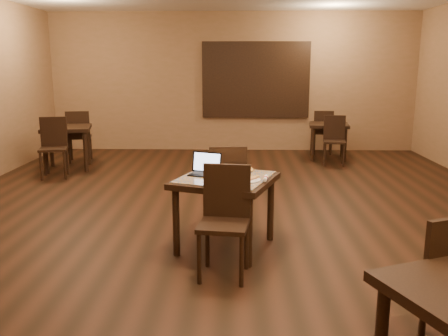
{
  "coord_description": "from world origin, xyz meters",
  "views": [
    {
      "loc": [
        0.08,
        -5.55,
        1.88
      ],
      "look_at": [
        -0.04,
        -0.84,
        0.85
      ],
      "focal_mm": 38.0,
      "sensor_mm": 36.0,
      "label": 1
    }
  ],
  "objects_px": {
    "other_table_a_chair_far": "(323,130)",
    "other_table_c_chair_far": "(437,278)",
    "laptop": "(206,169)",
    "other_table_a_chair_near": "(334,137)",
    "other_table_b": "(67,134)",
    "other_table_a": "(329,130)",
    "other_table_b_chair_far": "(79,134)",
    "chair_main_far": "(227,182)",
    "other_table_b_chair_near": "(54,143)",
    "pizza_pan": "(237,171)",
    "tiled_table": "(225,186)",
    "chair_main_near": "(225,214)"
  },
  "relations": [
    {
      "from": "other_table_c_chair_far",
      "to": "other_table_a",
      "type": "bearing_deg",
      "value": -117.0
    },
    {
      "from": "other_table_a_chair_near",
      "to": "other_table_b",
      "type": "height_order",
      "value": "other_table_a_chair_near"
    },
    {
      "from": "other_table_b_chair_far",
      "to": "other_table_c_chair_far",
      "type": "xyz_separation_m",
      "value": [
        4.34,
        -6.24,
        -0.01
      ]
    },
    {
      "from": "other_table_a_chair_far",
      "to": "chair_main_far",
      "type": "bearing_deg",
      "value": 75.42
    },
    {
      "from": "other_table_a",
      "to": "other_table_b_chair_far",
      "type": "bearing_deg",
      "value": -166.57
    },
    {
      "from": "other_table_a_chair_far",
      "to": "other_table_c_chair_far",
      "type": "height_order",
      "value": "other_table_c_chair_far"
    },
    {
      "from": "chair_main_far",
      "to": "laptop",
      "type": "bearing_deg",
      "value": 62.35
    },
    {
      "from": "laptop",
      "to": "pizza_pan",
      "type": "relative_size",
      "value": 1.09
    },
    {
      "from": "pizza_pan",
      "to": "other_table_a",
      "type": "xyz_separation_m",
      "value": [
        1.85,
        4.61,
        -0.17
      ]
    },
    {
      "from": "other_table_a_chair_far",
      "to": "laptop",
      "type": "bearing_deg",
      "value": 75.43
    },
    {
      "from": "chair_main_far",
      "to": "other_table_b",
      "type": "xyz_separation_m",
      "value": [
        -2.98,
        3.14,
        0.1
      ]
    },
    {
      "from": "chair_main_near",
      "to": "pizza_pan",
      "type": "distance_m",
      "value": 0.88
    },
    {
      "from": "chair_main_near",
      "to": "laptop",
      "type": "distance_m",
      "value": 0.79
    },
    {
      "from": "chair_main_far",
      "to": "other_table_b_chair_near",
      "type": "height_order",
      "value": "other_table_b_chair_near"
    },
    {
      "from": "laptop",
      "to": "other_table_b",
      "type": "distance_m",
      "value": 4.59
    },
    {
      "from": "tiled_table",
      "to": "laptop",
      "type": "distance_m",
      "value": 0.28
    },
    {
      "from": "other_table_a_chair_near",
      "to": "other_table_a_chair_far",
      "type": "distance_m",
      "value": 1.09
    },
    {
      "from": "other_table_a_chair_far",
      "to": "other_table_c_chair_far",
      "type": "relative_size",
      "value": 0.94
    },
    {
      "from": "other_table_b_chair_near",
      "to": "other_table_c_chair_far",
      "type": "height_order",
      "value": "other_table_b_chair_near"
    },
    {
      "from": "laptop",
      "to": "other_table_b_chair_far",
      "type": "relative_size",
      "value": 0.38
    },
    {
      "from": "tiled_table",
      "to": "other_table_a_chair_far",
      "type": "xyz_separation_m",
      "value": [
        1.96,
        5.39,
        -0.13
      ]
    },
    {
      "from": "laptop",
      "to": "other_table_a",
      "type": "relative_size",
      "value": 0.44
    },
    {
      "from": "chair_main_far",
      "to": "other_table_b_chair_far",
      "type": "bearing_deg",
      "value": -57.12
    },
    {
      "from": "chair_main_far",
      "to": "other_table_b_chair_far",
      "type": "distance_m",
      "value": 4.76
    },
    {
      "from": "laptop",
      "to": "pizza_pan",
      "type": "distance_m",
      "value": 0.35
    },
    {
      "from": "pizza_pan",
      "to": "other_table_b",
      "type": "bearing_deg",
      "value": 131.33
    },
    {
      "from": "chair_main_near",
      "to": "laptop",
      "type": "bearing_deg",
      "value": 114.15
    },
    {
      "from": "chair_main_far",
      "to": "other_table_a_chair_near",
      "type": "height_order",
      "value": "chair_main_far"
    },
    {
      "from": "other_table_c_chair_far",
      "to": "tiled_table",
      "type": "bearing_deg",
      "value": -75.8
    },
    {
      "from": "chair_main_far",
      "to": "tiled_table",
      "type": "bearing_deg",
      "value": 83.7
    },
    {
      "from": "chair_main_far",
      "to": "pizza_pan",
      "type": "height_order",
      "value": "chair_main_far"
    },
    {
      "from": "other_table_b",
      "to": "other_table_b_chair_far",
      "type": "height_order",
      "value": "other_table_b_chair_far"
    },
    {
      "from": "chair_main_near",
      "to": "chair_main_far",
      "type": "bearing_deg",
      "value": 97.81
    },
    {
      "from": "laptop",
      "to": "other_table_b",
      "type": "height_order",
      "value": "laptop"
    },
    {
      "from": "other_table_b_chair_near",
      "to": "chair_main_far",
      "type": "bearing_deg",
      "value": -53.74
    },
    {
      "from": "laptop",
      "to": "other_table_a_chair_far",
      "type": "relative_size",
      "value": 0.41
    },
    {
      "from": "laptop",
      "to": "other_table_a_chair_near",
      "type": "distance_m",
      "value": 4.74
    },
    {
      "from": "chair_main_far",
      "to": "other_table_b",
      "type": "bearing_deg",
      "value": -52.03
    },
    {
      "from": "tiled_table",
      "to": "other_table_a",
      "type": "relative_size",
      "value": 1.36
    },
    {
      "from": "tiled_table",
      "to": "other_table_a_chair_far",
      "type": "height_order",
      "value": "other_table_a_chair_far"
    },
    {
      "from": "other_table_b",
      "to": "other_table_a",
      "type": "bearing_deg",
      "value": -0.93
    },
    {
      "from": "other_table_b",
      "to": "other_table_b_chair_far",
      "type": "bearing_deg",
      "value": 74.62
    },
    {
      "from": "other_table_a",
      "to": "other_table_a_chair_near",
      "type": "bearing_deg",
      "value": -81.22
    },
    {
      "from": "tiled_table",
      "to": "other_table_b_chair_far",
      "type": "relative_size",
      "value": 1.16
    },
    {
      "from": "laptop",
      "to": "other_table_a_chair_near",
      "type": "bearing_deg",
      "value": 83.51
    },
    {
      "from": "tiled_table",
      "to": "other_table_b_chair_near",
      "type": "height_order",
      "value": "other_table_b_chair_near"
    },
    {
      "from": "laptop",
      "to": "chair_main_far",
      "type": "bearing_deg",
      "value": 88.83
    },
    {
      "from": "tiled_table",
      "to": "chair_main_far",
      "type": "height_order",
      "value": "chair_main_far"
    },
    {
      "from": "tiled_table",
      "to": "chair_main_far",
      "type": "xyz_separation_m",
      "value": [
        0.01,
        0.61,
        -0.1
      ]
    },
    {
      "from": "other_table_b_chair_far",
      "to": "chair_main_near",
      "type": "bearing_deg",
      "value": 107.46
    }
  ]
}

